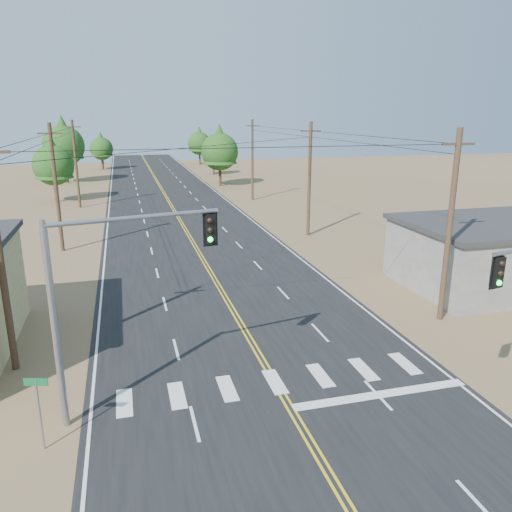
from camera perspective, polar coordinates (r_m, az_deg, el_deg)
name	(u,v)px	position (r m, az deg, el deg)	size (l,w,h in m)	color
road	(196,248)	(41.22, -6.84, 0.91)	(15.00, 200.00, 0.02)	black
utility_pole_left_mid	(56,187)	(42.12, -21.88, 7.30)	(1.80, 0.30, 10.00)	#4C3826
utility_pole_left_far	(76,164)	(61.90, -19.89, 9.91)	(1.80, 0.30, 10.00)	#4C3826
utility_pole_right_near	(450,226)	(27.30, 21.26, 3.22)	(1.80, 0.30, 10.00)	#4C3826
utility_pole_right_mid	(309,179)	(44.76, 6.12, 8.79)	(1.80, 0.30, 10.00)	#4C3826
utility_pole_right_far	(252,159)	(63.73, -0.42, 10.98)	(1.80, 0.30, 10.00)	#4C3826
signal_mast_left	(105,284)	(17.82, -16.91, -3.10)	(5.95, 1.41, 7.42)	gray
street_sign	(38,402)	(18.01, -23.61, -15.07)	(0.75, 0.24, 2.59)	gray
tree_left_near	(53,161)	(67.15, -22.21, 10.01)	(4.94, 4.94, 8.23)	#3F2D1E
tree_left_mid	(63,141)	(85.79, -21.16, 12.11)	(6.33, 6.33, 10.55)	#3F2D1E
tree_left_far	(101,146)	(104.56, -17.27, 11.88)	(4.41, 4.41, 7.36)	#3F2D1E
tree_right_near	(220,148)	(76.82, -4.18, 12.23)	(5.59, 5.59, 9.32)	#3F2D1E
tree_right_mid	(213,152)	(91.85, -4.92, 11.72)	(3.88, 3.88, 6.46)	#3F2D1E
tree_right_far	(199,141)	(110.62, -6.50, 12.93)	(4.91, 4.91, 8.18)	#3F2D1E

